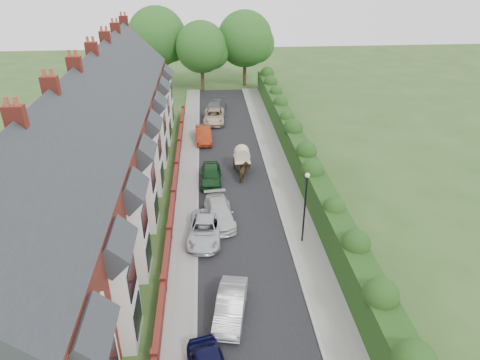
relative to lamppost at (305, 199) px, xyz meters
The scene contains 22 objects.
ground 6.20m from the lamppost, 130.36° to the right, with size 140.00×140.00×0.00m, color #2D4C1E.
road 8.66m from the lamppost, 119.12° to the left, with size 6.00×58.00×0.02m, color black.
pavement_hedge_side 7.71m from the lamppost, 88.36° to the left, with size 2.20×58.00×0.12m, color gray.
pavement_house_side 10.93m from the lamppost, 137.91° to the left, with size 1.70×58.00×0.12m, color gray.
kerb_hedge_side 7.76m from the lamppost, 96.92° to the left, with size 0.18×58.00×0.13m, color gray.
kerb_house_side 10.38m from the lamppost, 134.79° to the left, with size 0.18×58.00×0.13m, color gray.
hedge 7.47m from the lamppost, 74.05° to the left, with size 2.10×58.00×2.85m.
terrace_row 15.52m from the lamppost, 157.25° to the left, with size 9.05×40.50×11.50m.
garden_wall_row 10.98m from the lamppost, 145.56° to the left, with size 0.35×40.35×1.10m.
lamppost is the anchor object (origin of this frame).
tree_far_left 36.66m from the lamppost, 99.53° to the left, with size 7.14×6.80×9.29m.
tree_far_right 38.20m from the lamppost, 90.02° to the left, with size 7.98×7.60×10.31m.
tree_far_back 41.01m from the lamppost, 107.06° to the left, with size 8.40×8.00×10.82m.
car_silver_a 8.35m from the lamppost, 130.06° to the right, with size 1.43×4.09×1.35m, color #A8A9AD.
car_silver_b 7.00m from the lamppost, behind, with size 2.18×4.72×1.31m, color silver.
car_white 6.68m from the lamppost, 150.79° to the left, with size 1.90×4.68×1.36m, color silver.
car_green 10.89m from the lamppost, 123.52° to the left, with size 1.70×4.23×1.44m, color #103615.
car_red 19.09m from the lamppost, 109.78° to the left, with size 1.51×4.32×1.42m, color maroon.
car_beige 24.02m from the lamppost, 102.51° to the left, with size 2.28×4.94×1.37m, color #C8B190.
car_grey 26.86m from the lamppost, 100.78° to the left, with size 2.05×5.05×1.47m, color #56595D.
horse 9.91m from the lamppost, 108.73° to the left, with size 0.77×1.69×1.43m, color #413018.
horse_cart 11.49m from the lamppost, 105.76° to the left, with size 1.41×3.11×2.24m.
Camera 1 is at (-2.54, -18.67, 16.98)m, focal length 32.00 mm.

